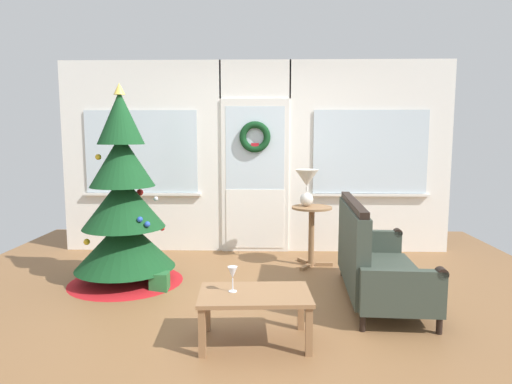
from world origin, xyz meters
name	(u,v)px	position (x,y,z in m)	size (l,w,h in m)	color
ground_plane	(249,308)	(0.00, 0.00, 0.00)	(6.76, 6.76, 0.00)	brown
back_wall_with_door	(255,157)	(0.00, 2.08, 1.28)	(5.20, 0.19, 2.55)	white
christmas_tree	(124,212)	(-1.36, 0.70, 0.77)	(1.21, 1.21, 2.10)	#4C331E
settee_sofa	(372,261)	(1.17, 0.24, 0.38)	(0.80, 1.61, 0.96)	black
side_table	(312,224)	(0.70, 1.36, 0.51)	(0.50, 0.48, 0.72)	#8E6642
table_lamp	(307,183)	(0.64, 1.40, 1.01)	(0.28, 0.28, 0.44)	silver
coffee_table	(255,300)	(0.07, -0.69, 0.33)	(0.87, 0.57, 0.39)	#8E6642
wine_glass	(233,274)	(-0.10, -0.67, 0.53)	(0.08, 0.08, 0.20)	silver
gift_box	(160,281)	(-0.93, 0.45, 0.09)	(0.18, 0.16, 0.18)	#266633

